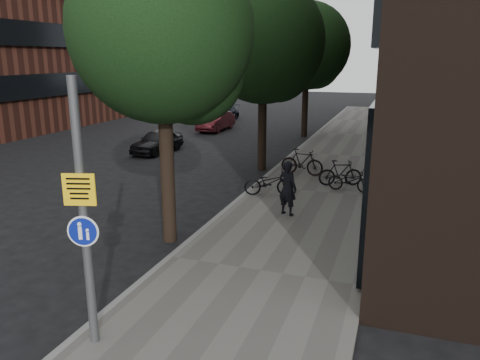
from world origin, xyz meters
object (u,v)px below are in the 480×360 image
at_px(parked_bike_facade_near, 350,180).
at_px(signpost, 84,217).
at_px(parked_car_near, 157,141).
at_px(pedestrian, 288,188).

bearing_deg(parked_bike_facade_near, signpost, 170.35).
relative_size(signpost, parked_bike_facade_near, 2.81).
bearing_deg(parked_bike_facade_near, parked_car_near, 72.37).
relative_size(pedestrian, parked_bike_facade_near, 1.07).
height_order(signpost, parked_bike_facade_near, signpost).
height_order(parked_bike_facade_near, parked_car_near, parked_car_near).
distance_m(pedestrian, parked_car_near, 11.45).
bearing_deg(pedestrian, parked_bike_facade_near, -95.19).
xyz_separation_m(pedestrian, parked_car_near, (-8.55, 7.61, -0.37)).
height_order(pedestrian, parked_car_near, pedestrian).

